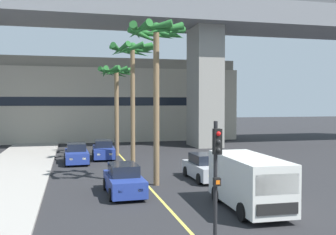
{
  "coord_description": "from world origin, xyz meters",
  "views": [
    {
      "loc": [
        -4.19,
        -2.96,
        4.77
      ],
      "look_at": [
        0.0,
        14.0,
        4.08
      ],
      "focal_mm": 41.93,
      "sensor_mm": 36.0,
      "label": 1
    }
  ],
  "objects_px": {
    "car_queue_second": "(103,150)",
    "palm_tree_near_median": "(133,61)",
    "car_queue_fourth": "(124,180)",
    "palm_tree_far_median": "(157,47)",
    "car_queue_front": "(76,154)",
    "palm_tree_mid_median": "(116,82)",
    "car_queue_third": "(205,168)",
    "traffic_light_median_near": "(216,171)",
    "delivery_van": "(249,181)"
  },
  "relations": [
    {
      "from": "palm_tree_near_median",
      "to": "palm_tree_mid_median",
      "type": "xyz_separation_m",
      "value": [
        -0.66,
        5.43,
        -1.36
      ]
    },
    {
      "from": "car_queue_third",
      "to": "car_queue_second",
      "type": "bearing_deg",
      "value": 117.07
    },
    {
      "from": "car_queue_fourth",
      "to": "palm_tree_near_median",
      "type": "bearing_deg",
      "value": 78.34
    },
    {
      "from": "car_queue_fourth",
      "to": "palm_tree_far_median",
      "type": "distance_m",
      "value": 7.65
    },
    {
      "from": "car_queue_second",
      "to": "palm_tree_mid_median",
      "type": "distance_m",
      "value": 6.19
    },
    {
      "from": "car_queue_third",
      "to": "palm_tree_far_median",
      "type": "distance_m",
      "value": 7.9
    },
    {
      "from": "traffic_light_median_near",
      "to": "palm_tree_far_median",
      "type": "relative_size",
      "value": 0.45
    },
    {
      "from": "car_queue_second",
      "to": "car_queue_third",
      "type": "xyz_separation_m",
      "value": [
        5.35,
        -10.47,
        0.0
      ]
    },
    {
      "from": "car_queue_fourth",
      "to": "palm_tree_far_median",
      "type": "bearing_deg",
      "value": 39.32
    },
    {
      "from": "palm_tree_near_median",
      "to": "palm_tree_far_median",
      "type": "xyz_separation_m",
      "value": [
        0.17,
        -7.71,
        -0.02
      ]
    },
    {
      "from": "car_queue_fourth",
      "to": "traffic_light_median_near",
      "type": "bearing_deg",
      "value": -80.19
    },
    {
      "from": "car_queue_front",
      "to": "delivery_van",
      "type": "height_order",
      "value": "delivery_van"
    },
    {
      "from": "palm_tree_near_median",
      "to": "palm_tree_mid_median",
      "type": "relative_size",
      "value": 1.16
    },
    {
      "from": "car_queue_third",
      "to": "traffic_light_median_near",
      "type": "bearing_deg",
      "value": -107.67
    },
    {
      "from": "car_queue_fourth",
      "to": "delivery_van",
      "type": "distance_m",
      "value": 6.58
    },
    {
      "from": "car_queue_second",
      "to": "traffic_light_median_near",
      "type": "bearing_deg",
      "value": -85.93
    },
    {
      "from": "palm_tree_mid_median",
      "to": "car_queue_second",
      "type": "bearing_deg",
      "value": -127.07
    },
    {
      "from": "car_queue_fourth",
      "to": "palm_tree_far_median",
      "type": "xyz_separation_m",
      "value": [
        2.12,
        1.73,
        7.14
      ]
    },
    {
      "from": "car_queue_third",
      "to": "delivery_van",
      "type": "relative_size",
      "value": 0.78
    },
    {
      "from": "car_queue_third",
      "to": "palm_tree_mid_median",
      "type": "distance_m",
      "value": 14.1
    },
    {
      "from": "car_queue_third",
      "to": "car_queue_fourth",
      "type": "xyz_separation_m",
      "value": [
        -5.35,
        -2.69,
        0.0
      ]
    },
    {
      "from": "car_queue_third",
      "to": "palm_tree_near_median",
      "type": "xyz_separation_m",
      "value": [
        -3.4,
        6.76,
        7.16
      ]
    },
    {
      "from": "car_queue_third",
      "to": "car_queue_front",
      "type": "bearing_deg",
      "value": 132.05
    },
    {
      "from": "car_queue_second",
      "to": "palm_tree_far_median",
      "type": "relative_size",
      "value": 0.45
    },
    {
      "from": "traffic_light_median_near",
      "to": "palm_tree_far_median",
      "type": "xyz_separation_m",
      "value": [
        0.54,
        10.87,
        5.15
      ]
    },
    {
      "from": "car_queue_second",
      "to": "car_queue_front",
      "type": "bearing_deg",
      "value": -137.61
    },
    {
      "from": "car_queue_third",
      "to": "car_queue_fourth",
      "type": "relative_size",
      "value": 1.0
    },
    {
      "from": "car_queue_front",
      "to": "car_queue_second",
      "type": "relative_size",
      "value": 1.0
    },
    {
      "from": "car_queue_third",
      "to": "palm_tree_mid_median",
      "type": "height_order",
      "value": "palm_tree_mid_median"
    },
    {
      "from": "car_queue_second",
      "to": "palm_tree_near_median",
      "type": "distance_m",
      "value": 8.3
    },
    {
      "from": "car_queue_fourth",
      "to": "palm_tree_mid_median",
      "type": "distance_m",
      "value": 16.02
    },
    {
      "from": "car_queue_third",
      "to": "car_queue_fourth",
      "type": "distance_m",
      "value": 5.98
    },
    {
      "from": "car_queue_third",
      "to": "palm_tree_far_median",
      "type": "height_order",
      "value": "palm_tree_far_median"
    },
    {
      "from": "palm_tree_far_median",
      "to": "car_queue_second",
      "type": "bearing_deg",
      "value": 100.54
    },
    {
      "from": "car_queue_third",
      "to": "traffic_light_median_near",
      "type": "distance_m",
      "value": 12.57
    },
    {
      "from": "car_queue_fourth",
      "to": "traffic_light_median_near",
      "type": "height_order",
      "value": "traffic_light_median_near"
    },
    {
      "from": "car_queue_second",
      "to": "traffic_light_median_near",
      "type": "distance_m",
      "value": 22.44
    },
    {
      "from": "car_queue_second",
      "to": "palm_tree_near_median",
      "type": "xyz_separation_m",
      "value": [
        1.96,
        -3.71,
        7.16
      ]
    },
    {
      "from": "car_queue_second",
      "to": "palm_tree_far_median",
      "type": "distance_m",
      "value": 13.64
    },
    {
      "from": "car_queue_fourth",
      "to": "palm_tree_near_median",
      "type": "height_order",
      "value": "palm_tree_near_median"
    },
    {
      "from": "car_queue_front",
      "to": "car_queue_fourth",
      "type": "relative_size",
      "value": 1.0
    },
    {
      "from": "car_queue_front",
      "to": "palm_tree_mid_median",
      "type": "bearing_deg",
      "value": 46.76
    },
    {
      "from": "car_queue_third",
      "to": "palm_tree_near_median",
      "type": "distance_m",
      "value": 10.42
    },
    {
      "from": "car_queue_front",
      "to": "car_queue_second",
      "type": "bearing_deg",
      "value": 42.39
    },
    {
      "from": "car_queue_third",
      "to": "palm_tree_near_median",
      "type": "height_order",
      "value": "palm_tree_near_median"
    },
    {
      "from": "car_queue_third",
      "to": "traffic_light_median_near",
      "type": "relative_size",
      "value": 0.98
    },
    {
      "from": "delivery_van",
      "to": "car_queue_fourth",
      "type": "bearing_deg",
      "value": 139.56
    },
    {
      "from": "traffic_light_median_near",
      "to": "palm_tree_far_median",
      "type": "height_order",
      "value": "palm_tree_far_median"
    },
    {
      "from": "car_queue_second",
      "to": "delivery_van",
      "type": "distance_m",
      "value": 18.12
    },
    {
      "from": "car_queue_second",
      "to": "delivery_van",
      "type": "height_order",
      "value": "delivery_van"
    }
  ]
}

